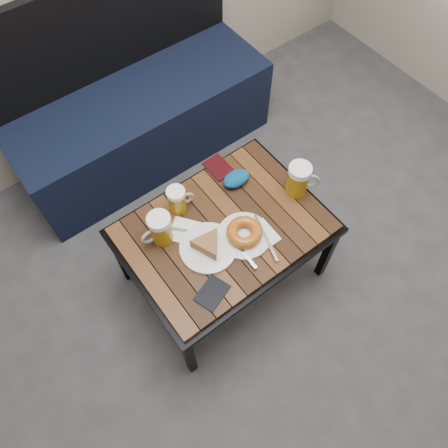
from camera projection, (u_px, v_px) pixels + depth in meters
ground at (320, 438)px, 1.83m from camera, size 4.00×4.00×0.00m
bench at (140, 116)px, 2.38m from camera, size 1.40×0.50×0.95m
cafe_table at (224, 233)px, 1.83m from camera, size 0.84×0.62×0.47m
beer_mug_left at (160, 229)px, 1.71m from camera, size 0.14×0.09×0.15m
beer_mug_centre at (177, 200)px, 1.79m from camera, size 0.12×0.09×0.12m
beer_mug_right at (299, 179)px, 1.82m from camera, size 0.14×0.13×0.16m
plate_pie at (208, 246)px, 1.72m from camera, size 0.23×0.23×0.06m
plate_bagel at (244, 234)px, 1.75m from camera, size 0.22×0.28×0.06m
napkin_left at (184, 231)px, 1.78m from camera, size 0.16×0.16×0.01m
napkin_right at (258, 238)px, 1.77m from camera, size 0.15×0.13×0.01m
passport_navy at (212, 293)px, 1.65m from camera, size 0.15×0.13×0.01m
passport_burgundy at (219, 167)px, 1.95m from camera, size 0.09×0.13×0.01m
knit_pouch at (236, 179)px, 1.89m from camera, size 0.13×0.09×0.05m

